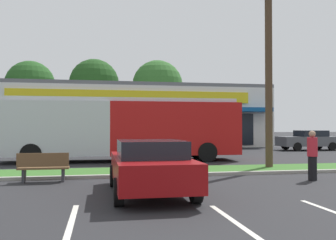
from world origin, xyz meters
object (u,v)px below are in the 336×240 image
(utility_pole, at_px, (266,43))
(pedestrian_by_pole, at_px, (312,155))
(city_bus, at_px, (121,127))
(car_1, at_px, (150,166))
(car_2, at_px, (173,142))
(bus_stop_bench, at_px, (43,167))
(car_3, at_px, (309,140))

(utility_pole, bearing_deg, pedestrian_by_pole, -87.16)
(city_bus, bearing_deg, pedestrian_by_pole, 126.89)
(car_1, xyz_separation_m, car_2, (3.53, 14.63, 0.02))
(bus_stop_bench, bearing_deg, pedestrian_by_pole, 172.18)
(car_1, height_order, car_2, car_2)
(bus_stop_bench, distance_m, car_1, 4.12)
(bus_stop_bench, relative_size, car_3, 0.35)
(car_3, bearing_deg, car_2, 8.34)
(bus_stop_bench, relative_size, car_2, 0.36)
(city_bus, relative_size, car_3, 2.67)
(car_1, bearing_deg, pedestrian_by_pole, -75.07)
(bus_stop_bench, distance_m, car_3, 22.21)
(car_1, height_order, pedestrian_by_pole, pedestrian_by_pole)
(utility_pole, distance_m, car_1, 8.54)
(city_bus, relative_size, pedestrian_by_pole, 7.43)
(utility_pole, distance_m, car_2, 11.13)
(car_2, bearing_deg, car_1, -103.58)
(car_1, relative_size, car_3, 0.98)
(bus_stop_bench, xyz_separation_m, car_3, (17.61, 13.53, 0.28))
(utility_pole, relative_size, car_3, 2.16)
(utility_pole, bearing_deg, car_3, 52.11)
(city_bus, distance_m, car_2, 6.30)
(utility_pole, distance_m, pedestrian_by_pole, 5.48)
(bus_stop_bench, xyz_separation_m, pedestrian_by_pole, (8.76, -1.20, 0.33))
(pedestrian_by_pole, bearing_deg, utility_pole, 40.08)
(city_bus, bearing_deg, car_2, -125.60)
(utility_pole, bearing_deg, city_bus, 138.85)
(city_bus, xyz_separation_m, car_3, (14.71, 6.60, -0.98))
(city_bus, xyz_separation_m, pedestrian_by_pole, (5.86, -8.13, -0.93))
(utility_pole, xyz_separation_m, car_2, (-1.98, 9.97, -4.55))
(city_bus, distance_m, car_1, 9.70)
(car_1, relative_size, car_2, 1.00)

